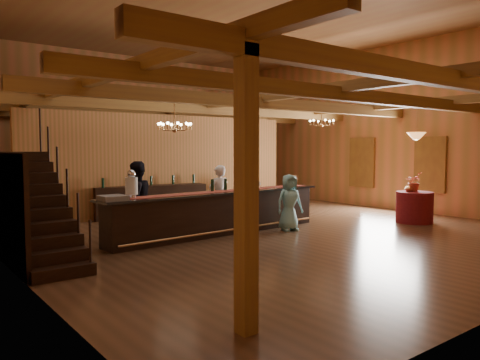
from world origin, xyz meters
TOP-DOWN VIEW (x-y plane):
  - floor at (0.00, 0.00)m, footprint 14.00×14.00m
  - ceiling at (0.00, 0.00)m, footprint 14.00×14.00m
  - wall_back at (0.00, 7.00)m, footprint 12.00×0.10m
  - wall_right at (6.00, 0.00)m, footprint 0.10×14.00m
  - beam_grid at (0.00, 0.51)m, footprint 11.90×13.90m
  - support_posts at (0.00, -0.50)m, footprint 9.20×10.20m
  - partition_wall at (-0.50, 3.50)m, footprint 9.00×0.18m
  - window_right_front at (5.95, -1.60)m, footprint 0.12×1.05m
  - window_right_back at (5.95, 1.00)m, footprint 0.12×1.05m
  - staircase at (-5.45, -0.74)m, footprint 1.00×2.80m
  - backroom_boxes at (-0.29, 5.50)m, footprint 4.10×0.60m
  - tasting_bar at (-1.24, -0.37)m, footprint 6.17×1.13m
  - beverage_dispenser at (-3.55, -0.45)m, footprint 0.26×0.26m
  - glass_rack_tray at (-4.01, -0.58)m, footprint 0.50×0.50m
  - raffle_drum at (1.23, -0.28)m, footprint 0.34×0.24m
  - bar_bottle_0 at (-1.38, -0.26)m, footprint 0.07×0.07m
  - bar_bottle_1 at (-0.97, -0.24)m, footprint 0.07×0.07m
  - backbar_shelf at (-1.28, 3.14)m, footprint 3.42×1.01m
  - round_table at (4.01, -2.30)m, footprint 0.99×0.99m
  - chandelier_left at (-2.01, 0.41)m, footprint 0.80×0.80m
  - chandelier_right at (3.83, 1.02)m, footprint 0.80×0.80m
  - pendant_lamp at (4.01, -2.30)m, footprint 0.52×0.52m
  - bartender at (-0.76, 0.35)m, footprint 0.60×0.40m
  - staff_second at (-3.03, 0.44)m, footprint 1.01×0.88m
  - guest at (0.40, -1.07)m, footprint 0.79×0.61m
  - floor_plant at (1.79, 2.72)m, footprint 0.77×0.67m
  - table_flowers at (4.14, -2.16)m, footprint 0.59×0.56m
  - table_vase at (3.91, -2.17)m, footprint 0.19×0.19m

SIDE VIEW (x-z plane):
  - floor at x=0.00m, z-range 0.00..0.00m
  - round_table at x=4.01m, z-range 0.00..0.86m
  - backbar_shelf at x=-1.28m, z-range 0.00..0.95m
  - tasting_bar at x=-1.24m, z-range 0.00..1.04m
  - backroom_boxes at x=-0.29m, z-range -0.02..1.08m
  - floor_plant at x=1.79m, z-range 0.00..1.19m
  - guest at x=0.40m, z-range 0.00..1.42m
  - bartender at x=-0.76m, z-range 0.00..1.63m
  - staff_second at x=-3.03m, z-range 0.00..1.77m
  - staircase at x=-5.45m, z-range 0.00..2.00m
  - table_vase at x=3.91m, z-range 0.86..1.18m
  - glass_rack_tray at x=-4.01m, z-range 1.02..1.12m
  - table_flowers at x=4.14m, z-range 0.86..1.39m
  - bar_bottle_0 at x=-1.38m, z-range 1.02..1.32m
  - bar_bottle_1 at x=-0.97m, z-range 1.02..1.32m
  - raffle_drum at x=1.23m, z-range 1.05..1.35m
  - beverage_dispenser at x=-3.55m, z-range 1.01..1.61m
  - window_right_front at x=5.95m, z-range 0.67..2.42m
  - window_right_back at x=5.95m, z-range 0.67..2.42m
  - partition_wall at x=-0.50m, z-range 0.00..3.10m
  - support_posts at x=0.00m, z-range 0.00..3.20m
  - pendant_lamp at x=4.01m, z-range 1.95..2.85m
  - chandelier_left at x=-2.01m, z-range 2.22..2.98m
  - wall_back at x=0.00m, z-range 0.00..5.50m
  - wall_right at x=6.00m, z-range 0.00..5.50m
  - chandelier_right at x=3.83m, z-range 2.67..3.13m
  - beam_grid at x=0.00m, z-range 3.05..3.44m
  - ceiling at x=0.00m, z-range 5.50..5.50m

